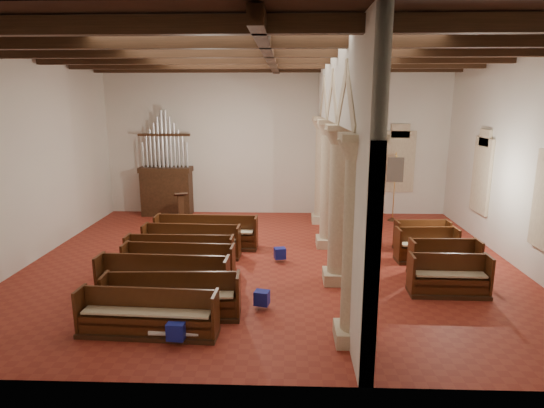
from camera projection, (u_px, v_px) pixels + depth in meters
The scene contains 30 objects.
floor at pixel (271, 261), 13.42m from camera, with size 14.00×14.00×0.00m, color maroon.
ceiling at pixel (271, 48), 12.09m from camera, with size 14.00×14.00×0.00m, color #341B11.
wall_back at pixel (276, 142), 18.60m from camera, with size 14.00×0.02×6.00m, color silver.
wall_front at pixel (256, 211), 6.91m from camera, with size 14.00×0.02×6.00m, color silver.
wall_left at pixel (27, 159), 12.99m from camera, with size 0.02×12.00×6.00m, color silver.
wall_right at pixel (524, 161), 12.51m from camera, with size 0.02×12.00×6.00m, color silver.
ceiling_beams at pixel (271, 55), 12.13m from camera, with size 13.80×11.80×0.30m, color #3F2414, non-canonical shape.
arcade at pixel (336, 140), 12.57m from camera, with size 0.90×11.90×6.00m.
window_right_b at pixel (483, 176), 15.13m from camera, with size 0.03×1.00×2.20m, color #2F6B57.
window_back at pixel (398, 162), 18.59m from camera, with size 1.00×0.03×2.20m, color #2F6B57.
pipe_organ at pixel (166, 182), 18.63m from camera, with size 2.10×0.85×4.40m.
lectern at pixel (181, 210), 17.62m from camera, with size 0.59×0.63×1.22m.
dossal_curtain at pixel (361, 186), 18.81m from camera, with size 1.80×0.07×2.17m.
processional_banner at pixel (394, 200), 17.81m from camera, with size 0.62×0.79×2.71m.
hymnal_box_a at pixel (176, 331), 8.83m from camera, with size 0.34×0.28×0.34m, color #151B94.
hymnal_box_b at pixel (262, 298), 10.32m from camera, with size 0.32×0.26×0.32m, color navy.
hymnal_box_c at pixel (280, 253), 13.33m from camera, with size 0.32×0.26×0.32m, color navy.
tube_heater_a at pixel (174, 333), 8.94m from camera, with size 0.10×0.10×1.00m, color silver.
tube_heater_b at pixel (116, 312), 9.86m from camera, with size 0.09×0.09×0.90m, color silver.
nave_pew_0 at pixel (148, 320), 9.15m from camera, with size 2.87×0.77×0.95m.
nave_pew_1 at pixel (172, 303), 9.89m from camera, with size 2.98×0.80×0.99m.
nave_pew_2 at pixel (163, 284), 10.86m from camera, with size 3.18×0.81×1.04m.
nave_pew_3 at pixel (179, 268), 11.97m from camera, with size 2.96×0.76×0.97m.
nave_pew_4 at pixel (180, 258), 12.75m from camera, with size 3.02×0.66×0.96m.
nave_pew_5 at pixel (192, 246), 13.77m from camera, with size 2.97×0.79×0.99m.
nave_pew_6 at pixel (207, 237), 14.58m from camera, with size 3.29×0.81×1.06m.
aisle_pew_0 at pixel (449, 282), 11.05m from camera, with size 1.91×0.71×1.01m.
aisle_pew_1 at pixel (444, 264), 12.20m from camera, with size 1.85×0.73×1.01m.
aisle_pew_2 at pixel (426, 250), 13.35m from camera, with size 1.80×0.76×1.01m.
aisle_pew_3 at pixel (422, 240), 14.34m from camera, with size 1.71×0.73×0.96m.
Camera 1 is at (0.48, -12.70, 4.63)m, focal length 30.00 mm.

